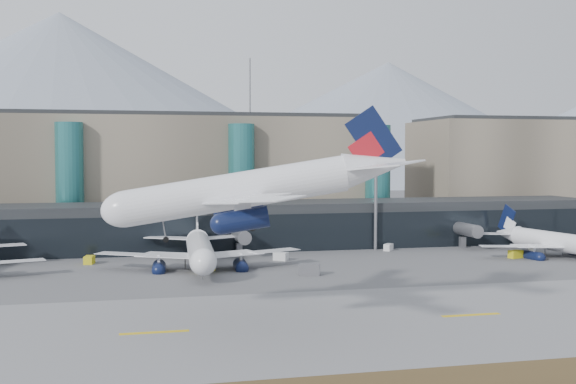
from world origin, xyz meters
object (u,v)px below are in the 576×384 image
object	(u,v)px
veh_g	(281,256)
veh_h	(205,266)
lightmast_mid	(376,183)
veh_b	(89,260)
veh_d	(388,247)
hero_jet	(267,178)
jet_parked_mid	(199,241)
veh_e	(516,254)
jet_parked_right	(545,235)
veh_c	(309,269)

from	to	relation	value
veh_g	veh_h	world-z (taller)	veh_h
veh_g	veh_h	bearing A→B (deg)	-110.40
lightmast_mid	veh_b	xyz separation A→B (m)	(-59.52, -7.01, -13.65)
veh_h	veh_d	bearing A→B (deg)	-18.39
hero_jet	jet_parked_mid	world-z (taller)	hero_jet
veh_b	veh_h	xyz separation A→B (m)	(20.26, -13.92, 0.17)
veh_g	lightmast_mid	bearing A→B (deg)	61.34
veh_e	veh_h	world-z (taller)	veh_h
hero_jet	jet_parked_mid	size ratio (longest dim) A/B	0.99
lightmast_mid	jet_parked_mid	distance (m)	43.66
veh_d	veh_g	bearing A→B (deg)	149.54
lightmast_mid	jet_parked_right	size ratio (longest dim) A/B	0.76
veh_d	veh_c	bearing A→B (deg)	178.02
jet_parked_right	veh_g	world-z (taller)	jet_parked_right
jet_parked_right	veh_d	bearing A→B (deg)	54.44
hero_jet	veh_c	world-z (taller)	hero_jet
veh_e	veh_g	bearing A→B (deg)	154.78
veh_h	jet_parked_mid	bearing A→B (deg)	51.56
veh_d	jet_parked_mid	bearing A→B (deg)	148.55
veh_g	veh_h	size ratio (longest dim) A/B	0.79
veh_d	veh_h	size ratio (longest dim) A/B	0.75
veh_d	veh_e	distance (m)	26.26
veh_d	veh_h	world-z (taller)	veh_h
veh_b	veh_c	xyz separation A→B (m)	(37.20, -21.51, 0.22)
veh_g	veh_d	bearing A→B (deg)	55.53
jet_parked_right	veh_d	distance (m)	32.11
jet_parked_mid	veh_h	world-z (taller)	jet_parked_mid
lightmast_mid	hero_jet	size ratio (longest dim) A/B	0.67
veh_b	veh_g	size ratio (longest dim) A/B	1.00
jet_parked_right	veh_c	bearing A→B (deg)	93.30
lightmast_mid	veh_g	distance (m)	29.12
jet_parked_mid	veh_c	xyz separation A→B (m)	(17.38, -13.10, -3.77)
hero_jet	veh_g	distance (m)	55.63
jet_parked_right	veh_b	size ratio (longest dim) A/B	12.72
hero_jet	veh_d	xyz separation A→B (m)	(38.67, 60.01, -17.11)
veh_h	veh_c	bearing A→B (deg)	-67.06
veh_b	veh_c	bearing A→B (deg)	-107.89
jet_parked_mid	veh_e	size ratio (longest dim) A/B	14.10
veh_h	veh_g	bearing A→B (deg)	-10.10
veh_b	veh_c	size ratio (longest dim) A/B	0.75
lightmast_mid	veh_d	xyz separation A→B (m)	(2.22, -2.00, -13.69)
lightmast_mid	veh_b	distance (m)	61.46
veh_e	veh_d	bearing A→B (deg)	125.71
lightmast_mid	veh_c	distance (m)	38.62
veh_e	veh_h	distance (m)	62.09
jet_parked_right	veh_g	bearing A→B (deg)	74.55
jet_parked_mid	veh_h	bearing A→B (deg)	-171.42
hero_jet	veh_h	bearing A→B (deg)	102.66
lightmast_mid	veh_c	world-z (taller)	lightmast_mid
veh_b	veh_g	xyz separation A→B (m)	(36.12, -3.69, 0.01)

